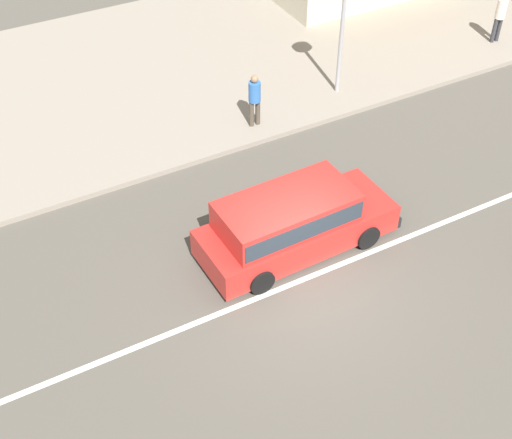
{
  "coord_description": "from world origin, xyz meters",
  "views": [
    {
      "loc": [
        -6.15,
        -9.22,
        11.65
      ],
      "look_at": [
        -0.34,
        1.5,
        0.8
      ],
      "focal_mm": 50.0,
      "sensor_mm": 36.0,
      "label": 1
    }
  ],
  "objects_px": {
    "minivan_red_1": "(293,221)",
    "street_clock": "(344,2)",
    "pedestrian_near_clock": "(500,14)",
    "pedestrian_mid_kerb": "(255,97)"
  },
  "relations": [
    {
      "from": "minivan_red_1",
      "to": "street_clock",
      "type": "height_order",
      "value": "street_clock"
    },
    {
      "from": "minivan_red_1",
      "to": "street_clock",
      "type": "bearing_deg",
      "value": 47.97
    },
    {
      "from": "minivan_red_1",
      "to": "pedestrian_near_clock",
      "type": "relative_size",
      "value": 2.81
    },
    {
      "from": "pedestrian_near_clock",
      "to": "pedestrian_mid_kerb",
      "type": "bearing_deg",
      "value": -176.76
    },
    {
      "from": "street_clock",
      "to": "pedestrian_mid_kerb",
      "type": "bearing_deg",
      "value": -172.3
    },
    {
      "from": "minivan_red_1",
      "to": "street_clock",
      "type": "xyz_separation_m",
      "value": [
        4.66,
        5.17,
        2.14
      ]
    },
    {
      "from": "minivan_red_1",
      "to": "pedestrian_mid_kerb",
      "type": "xyz_separation_m",
      "value": [
        1.58,
        4.75,
        0.22
      ]
    },
    {
      "from": "minivan_red_1",
      "to": "pedestrian_near_clock",
      "type": "height_order",
      "value": "pedestrian_near_clock"
    },
    {
      "from": "pedestrian_near_clock",
      "to": "pedestrian_mid_kerb",
      "type": "height_order",
      "value": "pedestrian_near_clock"
    },
    {
      "from": "pedestrian_mid_kerb",
      "to": "pedestrian_near_clock",
      "type": "bearing_deg",
      "value": 3.24
    }
  ]
}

